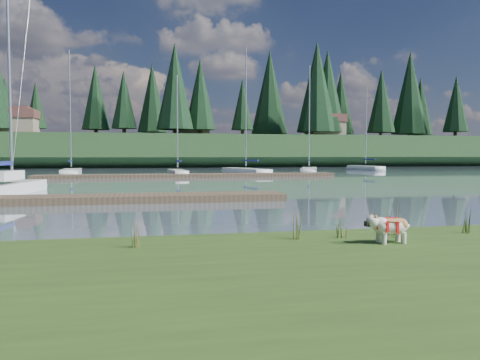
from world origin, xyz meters
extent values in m
plane|color=slate|center=(0.00, 30.00, 0.00)|extent=(200.00, 200.00, 0.00)
cube|color=#2C4919|center=(0.00, -6.00, 0.17)|extent=(60.00, 9.00, 0.35)
cube|color=#1C361A|center=(0.00, 73.00, 2.50)|extent=(200.00, 20.00, 5.00)
cylinder|color=silver|center=(2.36, -3.22, 0.45)|extent=(0.09, 0.09, 0.20)
cylinder|color=silver|center=(2.35, -3.02, 0.45)|extent=(0.09, 0.09, 0.20)
cylinder|color=silver|center=(2.75, -3.21, 0.45)|extent=(0.09, 0.09, 0.20)
cylinder|color=silver|center=(2.75, -3.01, 0.45)|extent=(0.09, 0.09, 0.20)
ellipsoid|color=silver|center=(2.56, -3.11, 0.66)|extent=(0.66, 0.34, 0.31)
ellipsoid|color=#A7703E|center=(2.56, -3.11, 0.75)|extent=(0.46, 0.32, 0.11)
ellipsoid|color=silver|center=(2.17, -3.13, 0.75)|extent=(0.23, 0.24, 0.23)
cube|color=black|center=(2.07, -3.13, 0.71)|extent=(0.07, 0.12, 0.09)
cube|color=white|center=(-8.54, 13.99, 0.22)|extent=(2.42, 7.00, 0.70)
ellipsoid|color=white|center=(-8.11, 17.39, 0.22)|extent=(1.72, 2.04, 0.70)
cylinder|color=silver|center=(-8.46, 14.61, 5.99)|extent=(0.14, 0.14, 10.38)
cube|color=white|center=(-8.59, 13.61, 0.95)|extent=(1.40, 2.61, 0.45)
cube|color=#4C3D2C|center=(-4.00, 9.00, 0.15)|extent=(16.00, 2.00, 0.30)
cube|color=#4C3D2C|center=(2.00, 30.00, 0.15)|extent=(26.00, 2.20, 0.30)
cube|color=white|center=(-8.91, 37.00, 0.22)|extent=(2.24, 7.31, 0.70)
ellipsoid|color=white|center=(-9.22, 40.58, 0.22)|extent=(1.73, 2.09, 0.70)
cylinder|color=silver|center=(-8.91, 37.00, 6.42)|extent=(0.12, 0.12, 11.24)
cube|color=navy|center=(-8.83, 36.02, 1.40)|extent=(0.44, 2.87, 0.20)
cube|color=white|center=(1.11, 32.77, 0.22)|extent=(1.65, 5.48, 0.70)
ellipsoid|color=white|center=(0.90, 35.47, 0.22)|extent=(1.29, 1.56, 0.70)
cylinder|color=silver|center=(1.11, 32.77, 5.05)|extent=(0.12, 0.12, 8.50)
cube|color=navy|center=(1.17, 32.04, 1.40)|extent=(0.37, 2.16, 0.20)
cube|color=white|center=(8.31, 36.12, 0.22)|extent=(3.78, 8.13, 0.70)
ellipsoid|color=white|center=(7.29, 39.95, 0.22)|extent=(2.23, 2.53, 0.70)
cylinder|color=silver|center=(8.31, 36.12, 6.90)|extent=(0.12, 0.12, 12.19)
cube|color=navy|center=(8.58, 35.08, 1.40)|extent=(1.00, 3.10, 0.20)
cube|color=white|center=(15.47, 37.03, 0.22)|extent=(4.02, 7.03, 0.70)
ellipsoid|color=white|center=(16.75, 40.26, 0.22)|extent=(2.10, 2.32, 0.70)
cylinder|color=silver|center=(15.47, 37.03, 6.15)|extent=(0.12, 0.12, 10.70)
cube|color=navy|center=(15.12, 36.15, 1.40)|extent=(1.20, 2.64, 0.20)
cube|color=white|center=(25.95, 44.82, 0.22)|extent=(2.09, 6.78, 0.70)
ellipsoid|color=white|center=(25.66, 48.15, 0.22)|extent=(1.61, 1.94, 0.70)
cylinder|color=silver|center=(25.95, 44.82, 5.78)|extent=(0.12, 0.12, 9.96)
cube|color=navy|center=(26.03, 43.92, 1.40)|extent=(0.43, 2.66, 0.20)
cone|color=#475B23|center=(0.94, -2.37, 0.67)|extent=(0.03, 0.03, 0.65)
cone|color=brown|center=(1.05, -2.44, 0.61)|extent=(0.03, 0.03, 0.52)
cone|color=#475B23|center=(1.00, -2.34, 0.70)|extent=(0.03, 0.03, 0.71)
cone|color=brown|center=(1.08, -2.40, 0.58)|extent=(0.03, 0.03, 0.45)
cone|color=#475B23|center=(0.96, -2.45, 0.64)|extent=(0.03, 0.03, 0.58)
cone|color=#475B23|center=(1.81, -2.41, 0.56)|extent=(0.03, 0.03, 0.42)
cone|color=brown|center=(1.92, -2.48, 0.52)|extent=(0.03, 0.03, 0.34)
cone|color=#475B23|center=(1.87, -2.38, 0.58)|extent=(0.03, 0.03, 0.47)
cone|color=brown|center=(1.95, -2.44, 0.50)|extent=(0.03, 0.03, 0.30)
cone|color=#475B23|center=(1.83, -2.49, 0.54)|extent=(0.03, 0.03, 0.38)
cone|color=#475B23|center=(2.98, -2.34, 0.71)|extent=(0.03, 0.03, 0.71)
cone|color=brown|center=(3.09, -2.41, 0.63)|extent=(0.03, 0.03, 0.57)
cone|color=#475B23|center=(3.04, -2.31, 0.74)|extent=(0.03, 0.03, 0.78)
cone|color=brown|center=(3.12, -2.37, 0.60)|extent=(0.03, 0.03, 0.50)
cone|color=#475B23|center=(3.00, -2.42, 0.67)|extent=(0.03, 0.03, 0.64)
cone|color=#475B23|center=(-2.12, -2.58, 0.60)|extent=(0.03, 0.03, 0.51)
cone|color=brown|center=(-2.01, -2.65, 0.55)|extent=(0.03, 0.03, 0.40)
cone|color=#475B23|center=(-2.06, -2.55, 0.63)|extent=(0.03, 0.03, 0.56)
cone|color=brown|center=(-1.98, -2.61, 0.53)|extent=(0.03, 0.03, 0.35)
cone|color=#475B23|center=(-2.10, -2.66, 0.58)|extent=(0.03, 0.03, 0.45)
cone|color=#475B23|center=(2.96, -2.61, 0.55)|extent=(0.03, 0.03, 0.40)
cone|color=brown|center=(3.07, -2.68, 0.51)|extent=(0.03, 0.03, 0.32)
cone|color=#475B23|center=(3.02, -2.58, 0.57)|extent=(0.03, 0.03, 0.43)
cone|color=brown|center=(3.10, -2.64, 0.49)|extent=(0.03, 0.03, 0.28)
cone|color=#475B23|center=(2.98, -2.69, 0.53)|extent=(0.03, 0.03, 0.36)
cone|color=#475B23|center=(4.57, -2.42, 0.62)|extent=(0.03, 0.03, 0.53)
cone|color=brown|center=(4.68, -2.49, 0.56)|extent=(0.03, 0.03, 0.43)
cone|color=#475B23|center=(4.63, -2.39, 0.64)|extent=(0.03, 0.03, 0.59)
cone|color=brown|center=(4.71, -2.45, 0.54)|extent=(0.03, 0.03, 0.37)
cone|color=#475B23|center=(4.59, -2.50, 0.59)|extent=(0.03, 0.03, 0.48)
cube|color=#33281C|center=(0.00, -1.60, 0.07)|extent=(60.00, 0.50, 0.14)
cylinder|color=#382619|center=(-10.00, 72.00, 5.90)|extent=(0.60, 0.60, 1.80)
cone|color=black|center=(-10.00, 72.00, 11.75)|extent=(4.84, 4.84, 11.00)
cylinder|color=#382619|center=(3.00, 66.00, 5.90)|extent=(0.60, 0.60, 1.80)
cone|color=black|center=(3.00, 66.00, 13.10)|extent=(6.16, 6.16, 14.00)
cylinder|color=#382619|center=(15.00, 70.00, 5.90)|extent=(0.60, 0.60, 1.80)
cone|color=black|center=(15.00, 70.00, 10.85)|extent=(3.96, 3.96, 9.00)
cylinder|color=#382619|center=(28.00, 68.00, 5.90)|extent=(0.60, 0.60, 1.80)
cone|color=black|center=(28.00, 68.00, 14.00)|extent=(7.04, 7.04, 16.00)
cylinder|color=#382619|center=(42.00, 71.00, 5.90)|extent=(0.60, 0.60, 1.80)
cone|color=black|center=(42.00, 71.00, 12.20)|extent=(5.28, 5.28, 12.00)
cylinder|color=#382619|center=(55.00, 67.00, 5.90)|extent=(0.60, 0.60, 1.80)
cone|color=black|center=(55.00, 67.00, 11.52)|extent=(4.62, 4.62, 10.50)
cube|color=gray|center=(-22.00, 70.00, 6.40)|extent=(6.00, 5.00, 2.80)
cube|color=brown|center=(-22.00, 70.00, 8.50)|extent=(6.30, 5.30, 1.40)
cube|color=brown|center=(-22.00, 70.00, 9.30)|extent=(4.20, 3.60, 0.70)
cube|color=gray|center=(6.00, 71.00, 6.40)|extent=(6.00, 5.00, 2.80)
cube|color=brown|center=(6.00, 71.00, 8.50)|extent=(6.30, 5.30, 1.40)
cube|color=brown|center=(6.00, 71.00, 9.30)|extent=(4.20, 3.60, 0.70)
cube|color=gray|center=(30.00, 69.00, 6.40)|extent=(6.00, 5.00, 2.80)
cube|color=brown|center=(30.00, 69.00, 8.50)|extent=(6.30, 5.30, 1.40)
cube|color=brown|center=(30.00, 69.00, 9.30)|extent=(4.20, 3.60, 0.70)
camera|label=1|loc=(-1.83, -10.85, 1.95)|focal=35.00mm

